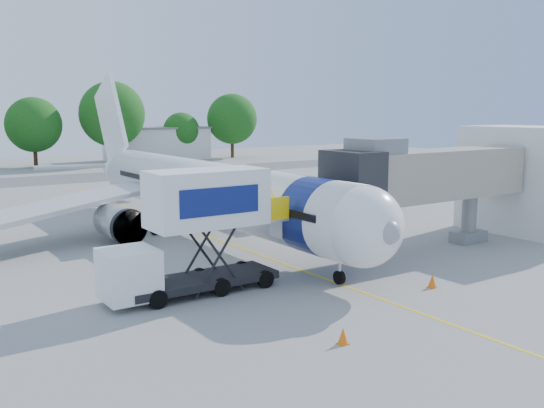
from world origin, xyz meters
TOP-DOWN VIEW (x-y plane):
  - ground at (0.00, 0.00)m, footprint 160.00×160.00m
  - guidance_line at (0.00, 0.00)m, footprint 0.15×70.00m
  - taxiway_strip at (0.00, 42.00)m, footprint 120.00×10.00m
  - aircraft at (0.00, 4.12)m, footprint 34.17×37.73m
  - jet_bridge at (7.99, -7.00)m, footprint 13.90×3.20m
  - terminal_stub at (18.50, -7.00)m, footprint 5.00×8.00m
  - catering_hiloader at (-6.27, -7.00)m, footprint 8.50×2.44m
  - ground_tug at (-1.12, -18.80)m, footprint 3.87×2.43m
  - safety_cone_a at (3.16, -12.34)m, footprint 0.39×0.39m
  - safety_cone_b at (-4.70, -15.22)m, footprint 0.38×0.38m
  - outbuilding_right at (22.00, 62.00)m, footprint 16.40×7.40m
  - tree_d at (2.26, 59.24)m, footprint 7.72×7.72m
  - tree_e at (12.98, 57.32)m, footprint 9.59×9.59m
  - tree_f at (25.72, 60.69)m, footprint 6.00×6.00m
  - tree_g at (34.11, 58.52)m, footprint 8.42×8.42m

SIDE VIEW (x-z plane):
  - ground at x=0.00m, z-range 0.00..0.00m
  - taxiway_strip at x=0.00m, z-range 0.00..0.01m
  - guidance_line at x=0.00m, z-range 0.00..0.01m
  - safety_cone_b at x=-4.70m, z-range -0.01..0.60m
  - safety_cone_a at x=3.16m, z-range -0.01..0.61m
  - ground_tug at x=-1.12m, z-range 0.04..1.48m
  - outbuilding_right at x=22.00m, z-range 0.01..5.31m
  - catering_hiloader at x=-6.27m, z-range 0.01..5.51m
  - aircraft at x=0.00m, z-range -2.73..8.62m
  - terminal_stub at x=18.50m, z-range 0.00..7.00m
  - jet_bridge at x=7.99m, z-range 1.04..7.64m
  - tree_f at x=25.72m, z-range 0.81..8.46m
  - tree_d at x=2.26m, z-range 1.05..10.90m
  - tree_g at x=34.11m, z-range 1.15..11.88m
  - tree_e at x=12.98m, z-range 1.31..13.54m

